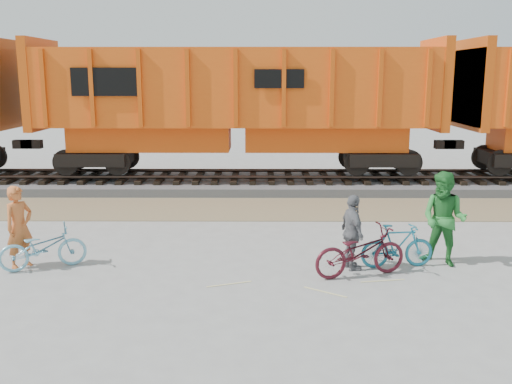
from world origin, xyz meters
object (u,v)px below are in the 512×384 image
hopper_car_center (238,103)px  bicycle_teal (397,246)px  bicycle_blue (43,247)px  person_man (444,219)px  person_woman (352,232)px  bicycle_maroon (360,252)px  person_solo (19,227)px

hopper_car_center → bicycle_teal: 9.84m
hopper_car_center → bicycle_blue: hopper_car_center is taller
hopper_car_center → person_man: size_ratio=7.03×
bicycle_blue → person_man: size_ratio=0.87×
person_man → person_woman: (-1.97, -0.32, -0.21)m
hopper_car_center → bicycle_teal: (3.64, -8.78, -2.54)m
bicycle_blue → bicycle_maroon: bearing=-117.5°
hopper_car_center → bicycle_teal: bearing=-67.5°
bicycle_teal → person_solo: 7.87m
person_man → person_woman: size_ratio=1.26×
bicycle_maroon → person_woman: person_woman is taller
bicycle_maroon → person_solo: bearing=68.4°
bicycle_blue → person_solo: person_solo is taller
bicycle_teal → person_man: person_man is taller
bicycle_teal → person_woman: size_ratio=0.99×
person_solo → hopper_car_center: bearing=5.2°
hopper_car_center → person_man: 9.96m
bicycle_blue → bicycle_teal: bicycle_teal is taller
hopper_car_center → person_solo: (-4.21, -8.79, -2.14)m
hopper_car_center → person_man: bearing=-61.6°
person_man → person_woman: 2.00m
person_solo → person_woman: bearing=-60.1°
hopper_car_center → bicycle_blue: 9.97m
bicycle_teal → bicycle_blue: bearing=83.5°
bicycle_maroon → person_solo: size_ratio=1.12×
person_woman → person_man: bearing=-95.2°
bicycle_teal → person_solo: bearing=82.7°
person_solo → person_man: 8.86m
bicycle_blue → person_woman: (6.39, -0.01, 0.33)m
bicycle_teal → hopper_car_center: bearing=15.2°
bicycle_maroon → person_solo: 7.02m
person_man → person_woman: bearing=-132.4°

